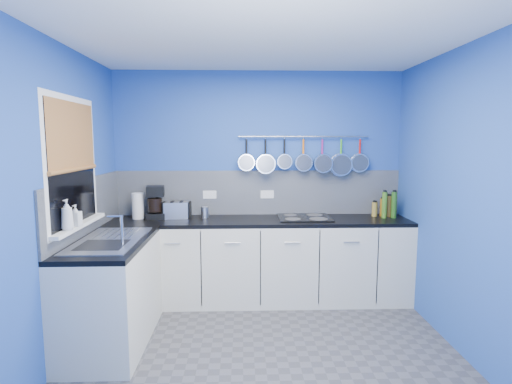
{
  "coord_description": "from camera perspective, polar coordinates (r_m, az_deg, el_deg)",
  "views": [
    {
      "loc": [
        -0.17,
        -3.1,
        1.74
      ],
      "look_at": [
        -0.05,
        0.75,
        1.25
      ],
      "focal_mm": 28.63,
      "sensor_mm": 36.0,
      "label": 1
    }
  ],
  "objects": [
    {
      "name": "socket_left",
      "position": [
        4.63,
        -6.49,
        -0.37
      ],
      "size": [
        0.15,
        0.01,
        0.09
      ],
      "primitive_type": "cube",
      "color": "white",
      "rests_on": "backsplash_back"
    },
    {
      "name": "wall_left",
      "position": [
        3.45,
        -26.45,
        -1.67
      ],
      "size": [
        0.02,
        3.0,
        2.5
      ],
      "primitive_type": "cube",
      "color": "#274DA5",
      "rests_on": "ground"
    },
    {
      "name": "pan_4",
      "position": [
        4.62,
        9.24,
        5.18
      ],
      "size": [
        0.21,
        0.11,
        0.4
      ],
      "primitive_type": null,
      "color": "silver",
      "rests_on": "pot_rail"
    },
    {
      "name": "wall_back",
      "position": [
        4.64,
        0.32,
        1.18
      ],
      "size": [
        3.2,
        0.02,
        2.5
      ],
      "primitive_type": "cube",
      "color": "#274DA5",
      "rests_on": "ground"
    },
    {
      "name": "floor",
      "position": [
        3.56,
        1.28,
        -22.18
      ],
      "size": [
        3.2,
        3.0,
        0.02
      ],
      "primitive_type": "cube",
      "color": "#47474C",
      "rests_on": "ground"
    },
    {
      "name": "condiment_4",
      "position": [
        4.63,
        17.5,
        -1.75
      ],
      "size": [
        0.05,
        0.05,
        0.28
      ],
      "primitive_type": "cylinder",
      "color": "#3F721E",
      "rests_on": "worktop_back"
    },
    {
      "name": "pan_3",
      "position": [
        4.59,
        6.63,
        5.3
      ],
      "size": [
        0.2,
        0.08,
        0.39
      ],
      "primitive_type": null,
      "color": "silver",
      "rests_on": "pot_rail"
    },
    {
      "name": "pot_rail",
      "position": [
        4.6,
        6.65,
        7.7
      ],
      "size": [
        1.45,
        0.02,
        0.02
      ],
      "primitive_type": "cylinder",
      "rotation": [
        0.0,
        1.57,
        0.0
      ],
      "color": "silver",
      "rests_on": "wall_back"
    },
    {
      "name": "pan_1",
      "position": [
        4.55,
        1.32,
        5.19
      ],
      "size": [
        0.22,
        0.12,
        0.41
      ],
      "primitive_type": null,
      "color": "silver",
      "rests_on": "pot_rail"
    },
    {
      "name": "pan_0",
      "position": [
        4.54,
        -1.36,
        5.37
      ],
      "size": [
        0.19,
        0.08,
        0.38
      ],
      "primitive_type": null,
      "color": "silver",
      "rests_on": "pot_rail"
    },
    {
      "name": "wall_front",
      "position": [
        1.67,
        4.26,
        -9.8
      ],
      "size": [
        3.2,
        0.02,
        2.5
      ],
      "primitive_type": "cube",
      "color": "#274DA5",
      "rests_on": "ground"
    },
    {
      "name": "paper_towel",
      "position": [
        4.56,
        -16.18,
        -1.88
      ],
      "size": [
        0.12,
        0.12,
        0.28
      ],
      "primitive_type": "cylinder",
      "rotation": [
        0.0,
        0.0,
        -0.01
      ],
      "color": "white",
      "rests_on": "worktop_back"
    },
    {
      "name": "window_sill",
      "position": [
        3.73,
        -23.52,
        -4.24
      ],
      "size": [
        0.1,
        0.98,
        0.03
      ],
      "primitive_type": "cube",
      "color": "white",
      "rests_on": "wall_left"
    },
    {
      "name": "pan_6",
      "position": [
        4.72,
        14.3,
        5.12
      ],
      "size": [
        0.21,
        0.05,
        0.4
      ],
      "primitive_type": null,
      "color": "silver",
      "rests_on": "pot_rail"
    },
    {
      "name": "condiment_1",
      "position": [
        4.75,
        17.22,
        -2.06
      ],
      "size": [
        0.05,
        0.05,
        0.2
      ],
      "primitive_type": "cylinder",
      "color": "#8C5914",
      "rests_on": "worktop_back"
    },
    {
      "name": "wall_right",
      "position": [
        3.61,
        27.83,
        -1.39
      ],
      "size": [
        0.02,
        3.0,
        2.5
      ],
      "primitive_type": "cube",
      "color": "#274DA5",
      "rests_on": "ground"
    },
    {
      "name": "bamboo_blind",
      "position": [
        3.67,
        -24.28,
        7.17
      ],
      "size": [
        0.01,
        0.9,
        0.55
      ],
      "primitive_type": "cube",
      "color": "#965B37",
      "rests_on": "wall_left"
    },
    {
      "name": "mixer_tap",
      "position": [
        3.43,
        -18.23,
        -5.04
      ],
      "size": [
        0.12,
        0.08,
        0.26
      ],
      "primitive_type": null,
      "color": "silver",
      "rests_on": "worktop_left"
    },
    {
      "name": "window_glass",
      "position": [
        3.68,
        -24.21,
        3.66
      ],
      "size": [
        0.01,
        0.9,
        1.0
      ],
      "primitive_type": "cube",
      "color": "black",
      "rests_on": "wall_left"
    },
    {
      "name": "pan_2",
      "position": [
        4.56,
        3.99,
        5.48
      ],
      "size": [
        0.17,
        0.08,
        0.36
      ],
      "primitive_type": null,
      "color": "silver",
      "rests_on": "pot_rail"
    },
    {
      "name": "condiment_2",
      "position": [
        4.71,
        16.23,
        -2.33
      ],
      "size": [
        0.06,
        0.06,
        0.16
      ],
      "primitive_type": "cylinder",
      "color": "olive",
      "rests_on": "worktop_back"
    },
    {
      "name": "window_frame",
      "position": [
        3.68,
        -24.28,
        3.66
      ],
      "size": [
        0.01,
        1.0,
        1.1
      ],
      "primitive_type": "cube",
      "color": "white",
      "rests_on": "wall_left"
    },
    {
      "name": "condiment_0",
      "position": [
        4.74,
        18.09,
        -1.89
      ],
      "size": [
        0.07,
        0.07,
        0.23
      ],
      "primitive_type": "cylinder",
      "color": "brown",
      "rests_on": "worktop_back"
    },
    {
      "name": "worktop_left",
      "position": [
        3.68,
        -19.75,
        -6.69
      ],
      "size": [
        0.6,
        1.2,
        0.04
      ],
      "primitive_type": "cube",
      "color": "black",
      "rests_on": "cabinet_run_left"
    },
    {
      "name": "backsplash_back",
      "position": [
        4.63,
        0.33,
        -0.08
      ],
      "size": [
        3.2,
        0.02,
        0.5
      ],
      "primitive_type": "cube",
      "color": "gray",
      "rests_on": "wall_back"
    },
    {
      "name": "condiment_3",
      "position": [
        4.68,
        18.72,
        -1.71
      ],
      "size": [
        0.06,
        0.06,
        0.28
      ],
      "primitive_type": "cylinder",
      "color": "#265919",
      "rests_on": "worktop_back"
    },
    {
      "name": "hob",
      "position": [
        4.47,
        6.73,
        -3.55
      ],
      "size": [
        0.56,
        0.5,
        0.01
      ],
      "primitive_type": "cube",
      "color": "black",
      "rests_on": "worktop_back"
    },
    {
      "name": "ceiling",
      "position": [
        3.2,
        1.42,
        21.2
      ],
      "size": [
        3.2,
        3.0,
        0.02
      ],
      "primitive_type": "cube",
      "color": "white",
      "rests_on": "ground"
    },
    {
      "name": "toaster",
      "position": [
        4.5,
        -10.97,
        -2.49
      ],
      "size": [
        0.29,
        0.18,
        0.18
      ],
      "primitive_type": "cube",
      "rotation": [
        0.0,
        0.0,
        0.09
      ],
      "color": "silver",
      "rests_on": "worktop_back"
    },
    {
      "name": "cabinet_run_left",
      "position": [
        3.81,
        -19.45,
        -13.28
      ],
      "size": [
        0.6,
        1.2,
        0.86
      ],
      "primitive_type": "cube",
      "color": "beige",
      "rests_on": "ground"
    },
    {
      "name": "soap_bottle_a",
      "position": [
        3.46,
        -24.91,
        -2.9
      ],
      "size": [
        0.1,
        0.1,
        0.24
      ],
      "primitive_type": "imported",
      "rotation": [
        0.0,
        0.0,
        -0.08
      ],
      "color": "white",
      "rests_on": "window_sill"
    },
    {
      "name": "coffee_maker",
      "position": [
        4.51,
        -13.89,
        -1.42
      ],
      "size": [
        0.23,
        0.25,
        0.35
      ],
      "primitive_type": null,
      "rotation": [
        0.0,
        0.0,
        0.16
      ],
      "color": "black",
      "rests_on": "worktop_back"
    },
    {
      "name": "sink_unit",
      "position": [
        3.67,
        -19.77,
        -6.33
      ],
      "size": [
        0.5,
        0.95,
        0.01
      ],
      "primitive_type": "cube",
      "color": "silver",
      "rests_on": "worktop_left"
    },
    {
      "name": "socket_right",
      "position": [
        4.62,
        1.57,
        -0.34
      ],
      "size": [
        0.15,
        0.01,
        0.09
      ],
      "primitive_type": "cube",
      "color": "white",
      "rests_on": "backsplash_back"
    },
    {
      "name": "pan_5",
      "position": [
        4.67,
        11.79,
        4.9
      ],
      "size": [
        0.25,
        0.07,
        0.44
      ],
      "primitive_type": null,
      "color": "silver",
      "rests_on": "pot_rail"
    },
    {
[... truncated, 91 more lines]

